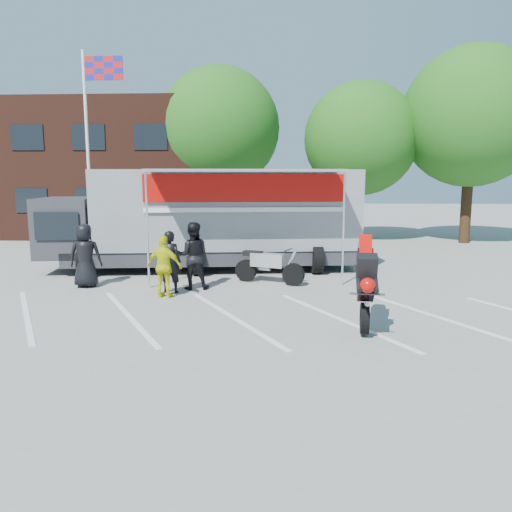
# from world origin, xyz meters

# --- Properties ---
(ground) EXTENTS (100.00, 100.00, 0.00)m
(ground) POSITION_xyz_m (0.00, 0.00, 0.00)
(ground) COLOR gray
(ground) RESTS_ON ground
(parking_bay_lines) EXTENTS (18.09, 13.33, 0.01)m
(parking_bay_lines) POSITION_xyz_m (0.00, 1.00, 0.01)
(parking_bay_lines) COLOR white
(parking_bay_lines) RESTS_ON ground
(office_building) EXTENTS (18.00, 8.00, 7.00)m
(office_building) POSITION_xyz_m (-10.00, 18.00, 3.50)
(office_building) COLOR #432015
(office_building) RESTS_ON ground
(flagpole) EXTENTS (1.61, 0.12, 8.00)m
(flagpole) POSITION_xyz_m (-6.24, 10.00, 5.05)
(flagpole) COLOR white
(flagpole) RESTS_ON ground
(tree_left) EXTENTS (6.12, 6.12, 8.64)m
(tree_left) POSITION_xyz_m (-2.00, 16.00, 5.57)
(tree_left) COLOR #382314
(tree_left) RESTS_ON ground
(tree_mid) EXTENTS (5.44, 5.44, 7.68)m
(tree_mid) POSITION_xyz_m (5.00, 15.00, 4.94)
(tree_mid) COLOR #382314
(tree_mid) RESTS_ON ground
(tree_right) EXTENTS (6.46, 6.46, 9.12)m
(tree_right) POSITION_xyz_m (10.00, 14.50, 5.88)
(tree_right) COLOR #382314
(tree_right) RESTS_ON ground
(transporter_truck) EXTENTS (11.14, 6.35, 3.37)m
(transporter_truck) POSITION_xyz_m (-1.06, 6.89, 0.00)
(transporter_truck) COLOR gray
(transporter_truck) RESTS_ON ground
(parked_motorcycle) EXTENTS (2.35, 1.50, 1.17)m
(parked_motorcycle) POSITION_xyz_m (0.90, 4.70, 0.00)
(parked_motorcycle) COLOR silver
(parked_motorcycle) RESTS_ON ground
(stunt_bike_rider) EXTENTS (1.00, 1.87, 2.11)m
(stunt_bike_rider) POSITION_xyz_m (3.00, 0.55, 0.00)
(stunt_bike_rider) COLOR black
(stunt_bike_rider) RESTS_ON ground
(spectator_leather_a) EXTENTS (0.98, 0.73, 1.83)m
(spectator_leather_a) POSITION_xyz_m (-4.34, 3.93, 0.92)
(spectator_leather_a) COLOR black
(spectator_leather_a) RESTS_ON ground
(spectator_leather_b) EXTENTS (0.65, 0.46, 1.70)m
(spectator_leather_b) POSITION_xyz_m (-1.77, 3.38, 0.85)
(spectator_leather_b) COLOR black
(spectator_leather_b) RESTS_ON ground
(spectator_leather_c) EXTENTS (1.00, 0.83, 1.90)m
(spectator_leather_c) POSITION_xyz_m (-1.23, 3.87, 0.95)
(spectator_leather_c) COLOR black
(spectator_leather_c) RESTS_ON ground
(spectator_hivis) EXTENTS (1.02, 0.57, 1.65)m
(spectator_hivis) POSITION_xyz_m (-1.78, 2.79, 0.82)
(spectator_hivis) COLOR #D4DD0B
(spectator_hivis) RESTS_ON ground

